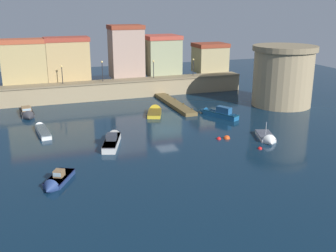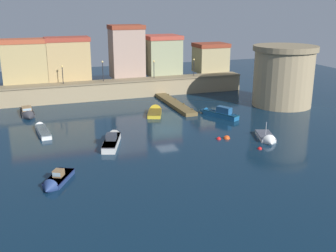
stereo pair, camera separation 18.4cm
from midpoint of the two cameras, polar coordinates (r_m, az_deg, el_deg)
ground_plane at (r=51.89m, az=-0.22°, el=-0.54°), size 111.90×111.90×0.00m
quay_wall at (r=70.20m, az=-5.77°, el=5.27°), size 41.49×3.23×2.97m
old_town_backdrop at (r=72.95m, az=-6.65°, el=9.62°), size 40.08×5.98×9.09m
fortress_tower at (r=65.94m, az=15.67°, el=6.80°), size 9.76×9.76×9.27m
pier_dock at (r=64.19m, az=0.82°, el=3.12°), size 1.84×13.92×0.70m
quay_lamp_0 at (r=67.83m, az=-14.67°, el=7.39°), size 0.32×0.32×2.96m
quay_lamp_1 at (r=68.68m, az=-9.24°, el=8.04°), size 0.32×0.32×3.38m
quay_lamp_2 at (r=70.86m, az=-2.12°, el=8.35°), size 0.32×0.32×3.05m
quay_lamp_3 at (r=73.45m, az=3.48°, el=8.62°), size 0.32×0.32×3.00m
moored_boat_0 at (r=59.38m, az=-1.93°, el=2.02°), size 3.46×5.28×1.72m
moored_boat_1 at (r=37.86m, az=-15.52°, el=-7.51°), size 3.57×4.85×1.57m
moored_boat_2 at (r=49.19m, az=13.60°, el=-1.72°), size 3.11×5.11×2.54m
moored_boat_3 at (r=53.39m, az=-17.31°, el=-0.48°), size 1.81×6.91×1.11m
moored_boat_4 at (r=61.48m, az=-19.11°, el=1.63°), size 2.07×6.11×1.60m
moored_boat_5 at (r=58.30m, az=6.80°, el=1.85°), size 4.06×6.70×1.81m
moored_boat_6 at (r=47.26m, az=-7.84°, el=-1.88°), size 3.69×7.00×1.74m
mooring_buoy_0 at (r=46.35m, az=12.59°, el=-3.14°), size 0.49×0.49×0.49m
mooring_buoy_1 at (r=49.12m, az=8.10°, el=-1.74°), size 0.78×0.78×0.78m
mooring_buoy_2 at (r=48.76m, az=6.99°, el=-1.83°), size 0.56×0.56×0.56m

